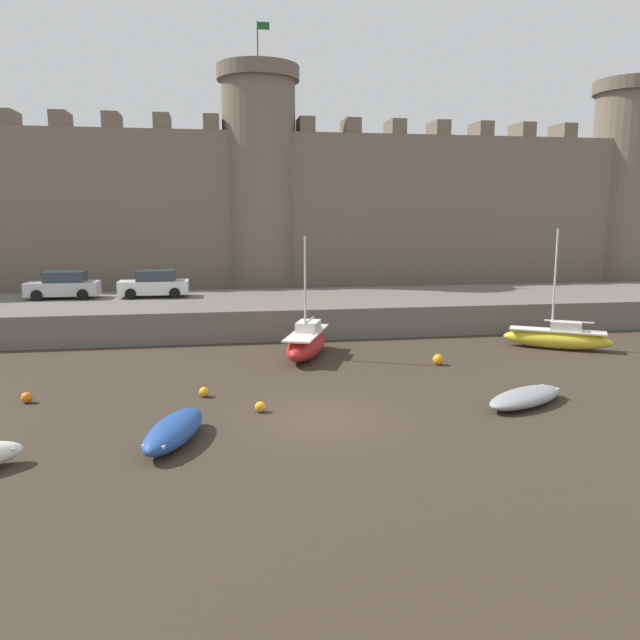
% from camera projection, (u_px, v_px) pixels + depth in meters
% --- Properties ---
extents(ground_plane, '(160.00, 160.00, 0.00)m').
position_uv_depth(ground_plane, '(322.00, 419.00, 20.31)').
color(ground_plane, '#382D23').
extents(quay_road, '(70.51, 10.00, 1.64)m').
position_uv_depth(quay_road, '(273.00, 312.00, 37.40)').
color(quay_road, '#666059').
rests_on(quay_road, ground).
extents(castle, '(64.37, 5.86, 19.91)m').
position_uv_depth(castle, '(260.00, 206.00, 45.53)').
color(castle, '#706354').
rests_on(castle, ground).
extents(sailboat_foreground_right, '(4.96, 3.64, 5.91)m').
position_uv_depth(sailboat_foreground_right, '(557.00, 337.00, 30.82)').
color(sailboat_foreground_right, yellow).
rests_on(sailboat_foreground_right, ground).
extents(sailboat_midflat_centre, '(3.18, 5.36, 5.63)m').
position_uv_depth(sailboat_midflat_centre, '(307.00, 343.00, 29.00)').
color(sailboat_midflat_centre, red).
rests_on(sailboat_midflat_centre, ground).
extents(rowboat_near_channel_right, '(3.91, 3.02, 0.57)m').
position_uv_depth(rowboat_near_channel_right, '(526.00, 397.00, 21.71)').
color(rowboat_near_channel_right, gray).
rests_on(rowboat_near_channel_right, ground).
extents(rowboat_midflat_right, '(2.21, 3.79, 0.77)m').
position_uv_depth(rowboat_midflat_right, '(174.00, 430.00, 18.04)').
color(rowboat_midflat_right, '#234793').
rests_on(rowboat_midflat_right, ground).
extents(mooring_buoy_near_shore, '(0.48, 0.48, 0.48)m').
position_uv_depth(mooring_buoy_near_shore, '(438.00, 360.00, 27.55)').
color(mooring_buoy_near_shore, orange).
rests_on(mooring_buoy_near_shore, ground).
extents(mooring_buoy_mid_mud, '(0.40, 0.40, 0.40)m').
position_uv_depth(mooring_buoy_mid_mud, '(27.00, 398.00, 21.97)').
color(mooring_buoy_mid_mud, orange).
rests_on(mooring_buoy_mid_mud, ground).
extents(mooring_buoy_near_channel, '(0.37, 0.37, 0.37)m').
position_uv_depth(mooring_buoy_near_channel, '(260.00, 407.00, 20.94)').
color(mooring_buoy_near_channel, orange).
rests_on(mooring_buoy_near_channel, ground).
extents(mooring_buoy_off_centre, '(0.37, 0.37, 0.37)m').
position_uv_depth(mooring_buoy_off_centre, '(204.00, 392.00, 22.70)').
color(mooring_buoy_off_centre, orange).
rests_on(mooring_buoy_off_centre, ground).
extents(car_quay_centre_east, '(4.10, 1.89, 1.62)m').
position_uv_depth(car_quay_centre_east, '(154.00, 284.00, 37.66)').
color(car_quay_centre_east, silver).
rests_on(car_quay_centre_east, quay_road).
extents(car_quay_centre_west, '(4.10, 1.89, 1.62)m').
position_uv_depth(car_quay_centre_west, '(63.00, 286.00, 36.97)').
color(car_quay_centre_west, '#B2B5B7').
rests_on(car_quay_centre_west, quay_road).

